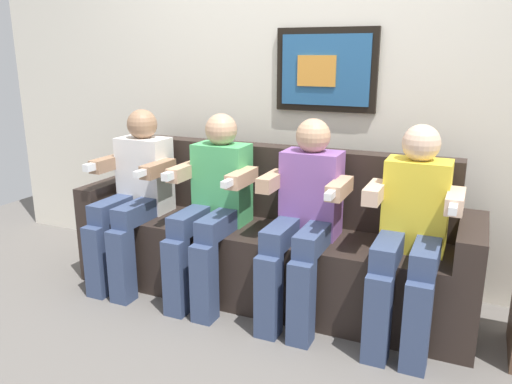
{
  "coord_description": "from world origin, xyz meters",
  "views": [
    {
      "loc": [
        1.12,
        -2.34,
        1.45
      ],
      "look_at": [
        0.0,
        0.15,
        0.7
      ],
      "focal_mm": 35.53,
      "sensor_mm": 36.0,
      "label": 1
    }
  ],
  "objects": [
    {
      "name": "ground_plane",
      "position": [
        0.0,
        0.0,
        0.0
      ],
      "size": [
        6.25,
        6.25,
        0.0
      ],
      "primitive_type": "plane",
      "color": "#66605B"
    },
    {
      "name": "back_wall_assembly",
      "position": [
        0.01,
        0.76,
        1.3
      ],
      "size": [
        4.81,
        0.1,
        2.6
      ],
      "color": "silver",
      "rests_on": "ground_plane"
    },
    {
      "name": "couch",
      "position": [
        0.0,
        0.33,
        0.31
      ],
      "size": [
        2.41,
        0.58,
        0.9
      ],
      "color": "#2D231E",
      "rests_on": "ground_plane"
    },
    {
      "name": "person_leftmost",
      "position": [
        -0.85,
        0.16,
        0.61
      ],
      "size": [
        0.46,
        0.56,
        1.11
      ],
      "color": "white",
      "rests_on": "ground_plane"
    },
    {
      "name": "person_left_center",
      "position": [
        -0.28,
        0.16,
        0.61
      ],
      "size": [
        0.46,
        0.56,
        1.11
      ],
      "color": "#4CB266",
      "rests_on": "ground_plane"
    },
    {
      "name": "person_right_center",
      "position": [
        0.28,
        0.16,
        0.61
      ],
      "size": [
        0.46,
        0.56,
        1.11
      ],
      "color": "#8C59A5",
      "rests_on": "ground_plane"
    },
    {
      "name": "person_rightmost",
      "position": [
        0.85,
        0.16,
        0.61
      ],
      "size": [
        0.46,
        0.56,
        1.11
      ],
      "color": "yellow",
      "rests_on": "ground_plane"
    }
  ]
}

